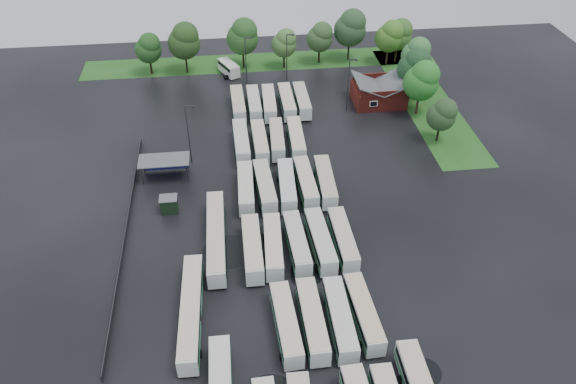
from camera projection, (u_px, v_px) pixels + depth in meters
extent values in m
plane|color=black|center=(284.00, 260.00, 77.79)|extent=(160.00, 160.00, 0.00)
cube|color=maroon|center=(378.00, 95.00, 112.72)|extent=(10.00, 8.00, 3.40)
cube|color=#4C4F51|center=(367.00, 84.00, 110.90)|extent=(5.07, 8.60, 2.19)
cube|color=#4C4F51|center=(392.00, 82.00, 111.37)|extent=(5.07, 8.60, 2.19)
cube|color=maroon|center=(385.00, 94.00, 108.23)|extent=(9.00, 0.20, 1.20)
cube|color=silver|center=(374.00, 104.00, 109.16)|extent=(1.60, 0.12, 1.20)
cylinder|color=#2D2D30|center=(142.00, 176.00, 90.55)|extent=(0.16, 0.16, 3.40)
cylinder|color=#2D2D30|center=(187.00, 173.00, 91.22)|extent=(0.16, 0.16, 3.40)
cylinder|color=#2D2D30|center=(144.00, 165.00, 93.07)|extent=(0.16, 0.16, 3.40)
cylinder|color=#2D2D30|center=(188.00, 162.00, 93.74)|extent=(0.16, 0.16, 3.40)
cube|color=#4C4F51|center=(164.00, 160.00, 91.05)|extent=(8.20, 4.20, 0.15)
cube|color=navy|center=(166.00, 163.00, 93.70)|extent=(7.60, 0.08, 2.60)
cube|color=black|center=(169.00, 205.00, 85.43)|extent=(2.50, 2.00, 2.50)
cube|color=#4C4F51|center=(168.00, 198.00, 84.63)|extent=(2.70, 2.20, 0.12)
cube|color=#215519|center=(261.00, 62.00, 129.01)|extent=(80.00, 10.00, 0.01)
cube|color=#215519|center=(425.00, 99.00, 114.69)|extent=(10.00, 50.00, 0.01)
cube|color=#2D2D30|center=(126.00, 231.00, 81.63)|extent=(0.10, 50.00, 1.20)
cube|color=silver|center=(286.00, 324.00, 66.74)|extent=(2.94, 11.42, 2.59)
cube|color=black|center=(286.00, 321.00, 66.43)|extent=(2.97, 10.97, 0.83)
cube|color=#267146|center=(286.00, 327.00, 67.09)|extent=(2.98, 11.20, 0.57)
cube|color=beige|center=(286.00, 316.00, 65.92)|extent=(2.83, 11.08, 0.11)
cylinder|color=black|center=(290.00, 356.00, 64.68)|extent=(2.40, 0.91, 0.91)
cylinder|color=black|center=(283.00, 308.00, 70.38)|extent=(2.40, 0.91, 0.91)
cube|color=silver|center=(312.00, 320.00, 67.12)|extent=(2.57, 11.59, 2.65)
cube|color=black|center=(312.00, 317.00, 66.80)|extent=(2.62, 11.13, 0.85)
cube|color=#197843|center=(312.00, 323.00, 67.47)|extent=(2.61, 11.36, 0.58)
cube|color=beige|center=(313.00, 313.00, 66.28)|extent=(2.47, 11.25, 0.12)
cylinder|color=black|center=(317.00, 353.00, 65.01)|extent=(2.46, 0.93, 0.93)
cylinder|color=black|center=(308.00, 304.00, 70.84)|extent=(2.46, 0.93, 0.93)
cube|color=silver|center=(340.00, 319.00, 67.30)|extent=(2.45, 11.51, 2.64)
cube|color=black|center=(340.00, 316.00, 66.98)|extent=(2.50, 11.05, 0.84)
cube|color=#29764C|center=(340.00, 322.00, 67.65)|extent=(2.50, 11.28, 0.58)
cube|color=beige|center=(341.00, 311.00, 66.47)|extent=(2.35, 11.17, 0.12)
cylinder|color=black|center=(345.00, 351.00, 65.20)|extent=(2.44, 0.92, 0.92)
cylinder|color=black|center=(334.00, 303.00, 71.00)|extent=(2.44, 0.92, 0.92)
cube|color=silver|center=(364.00, 313.00, 68.05)|extent=(2.89, 11.28, 2.56)
cube|color=black|center=(364.00, 310.00, 67.74)|extent=(2.92, 10.84, 0.82)
cube|color=#236E44|center=(363.00, 316.00, 68.39)|extent=(2.92, 11.06, 0.56)
cube|color=#CEB393|center=(364.00, 306.00, 67.24)|extent=(2.78, 10.94, 0.11)
cylinder|color=black|center=(369.00, 344.00, 66.01)|extent=(2.38, 0.89, 0.89)
cylinder|color=black|center=(356.00, 298.00, 71.65)|extent=(2.38, 0.89, 0.89)
cube|color=silver|center=(252.00, 248.00, 77.01)|extent=(2.46, 11.64, 2.67)
cube|color=black|center=(252.00, 246.00, 76.68)|extent=(2.52, 11.18, 0.85)
cube|color=#1F7342|center=(253.00, 251.00, 77.36)|extent=(2.51, 11.41, 0.59)
cube|color=beige|center=(252.00, 241.00, 76.16)|extent=(2.37, 11.29, 0.12)
cylinder|color=black|center=(255.00, 275.00, 74.89)|extent=(2.47, 0.93, 0.93)
cylinder|color=black|center=(251.00, 237.00, 80.75)|extent=(2.47, 0.93, 0.93)
cube|color=silver|center=(273.00, 246.00, 77.45)|extent=(2.91, 11.39, 2.59)
cube|color=black|center=(273.00, 243.00, 77.14)|extent=(2.95, 10.94, 0.83)
cube|color=#187D40|center=(273.00, 249.00, 77.80)|extent=(2.95, 11.16, 0.57)
cube|color=beige|center=(273.00, 239.00, 76.64)|extent=(2.80, 11.05, 0.11)
cylinder|color=black|center=(276.00, 271.00, 75.40)|extent=(2.40, 0.90, 0.90)
cylinder|color=black|center=(271.00, 236.00, 81.08)|extent=(2.40, 0.90, 0.90)
cube|color=silver|center=(297.00, 243.00, 77.99)|extent=(2.80, 11.25, 2.56)
cube|color=black|center=(297.00, 240.00, 77.68)|extent=(2.83, 10.81, 0.82)
cube|color=#18703C|center=(297.00, 246.00, 78.33)|extent=(2.83, 11.03, 0.56)
cube|color=#BDB4A8|center=(297.00, 236.00, 77.18)|extent=(2.69, 10.91, 0.11)
cylinder|color=black|center=(300.00, 268.00, 75.95)|extent=(2.37, 0.89, 0.89)
cylinder|color=black|center=(294.00, 233.00, 81.58)|extent=(2.37, 0.89, 0.89)
cube|color=silver|center=(320.00, 241.00, 78.26)|extent=(2.98, 11.62, 2.64)
cube|color=black|center=(320.00, 238.00, 77.94)|extent=(3.02, 11.17, 0.84)
cube|color=#2B7E4C|center=(320.00, 244.00, 78.61)|extent=(3.02, 11.40, 0.58)
cube|color=beige|center=(321.00, 233.00, 77.43)|extent=(2.87, 11.27, 0.12)
cylinder|color=black|center=(324.00, 266.00, 76.16)|extent=(2.45, 0.92, 0.92)
cylinder|color=black|center=(316.00, 230.00, 81.96)|extent=(2.45, 0.92, 0.92)
cube|color=silver|center=(343.00, 239.00, 78.60)|extent=(2.51, 11.28, 2.58)
cube|color=black|center=(343.00, 236.00, 78.28)|extent=(2.56, 10.83, 0.82)
cube|color=#187A3F|center=(343.00, 242.00, 78.94)|extent=(2.55, 11.06, 0.57)
cube|color=#BFB2A1|center=(343.00, 232.00, 77.78)|extent=(2.41, 10.94, 0.11)
cylinder|color=black|center=(348.00, 264.00, 76.55)|extent=(2.39, 0.90, 0.90)
cylinder|color=black|center=(338.00, 229.00, 82.22)|extent=(2.39, 0.90, 0.90)
cube|color=silver|center=(246.00, 188.00, 88.05)|extent=(2.68, 11.35, 2.59)
cube|color=black|center=(246.00, 185.00, 87.74)|extent=(2.72, 10.90, 0.83)
cube|color=#1F7946|center=(246.00, 191.00, 88.40)|extent=(2.72, 11.13, 0.57)
cube|color=beige|center=(245.00, 181.00, 87.24)|extent=(2.58, 11.01, 0.11)
cylinder|color=black|center=(248.00, 209.00, 85.99)|extent=(2.40, 0.90, 0.90)
cylinder|color=black|center=(245.00, 181.00, 91.68)|extent=(2.40, 0.90, 0.90)
cube|color=silver|center=(265.00, 186.00, 88.28)|extent=(2.99, 11.69, 2.65)
cube|color=black|center=(265.00, 184.00, 87.96)|extent=(3.03, 11.23, 0.85)
cube|color=#237A41|center=(265.00, 189.00, 88.64)|extent=(3.03, 11.46, 0.58)
cube|color=#B9B09E|center=(265.00, 179.00, 87.45)|extent=(2.88, 11.34, 0.12)
cylinder|color=black|center=(267.00, 208.00, 86.17)|extent=(2.46, 0.93, 0.93)
cylinder|color=black|center=(263.00, 179.00, 92.01)|extent=(2.46, 0.93, 0.93)
cube|color=silver|center=(287.00, 186.00, 88.47)|extent=(2.95, 11.58, 2.63)
cube|color=black|center=(287.00, 183.00, 88.15)|extent=(2.99, 11.12, 0.84)
cube|color=#117936|center=(287.00, 188.00, 88.83)|extent=(2.99, 11.35, 0.58)
cube|color=beige|center=(287.00, 179.00, 87.64)|extent=(2.84, 11.23, 0.11)
cylinder|color=black|center=(290.00, 207.00, 86.38)|extent=(2.44, 0.92, 0.92)
cylinder|color=black|center=(284.00, 179.00, 92.17)|extent=(2.44, 0.92, 0.92)
cube|color=silver|center=(306.00, 183.00, 89.12)|extent=(2.64, 11.44, 2.61)
cube|color=black|center=(306.00, 180.00, 88.81)|extent=(2.68, 10.98, 0.83)
cube|color=#0E7135|center=(306.00, 185.00, 89.47)|extent=(2.68, 11.21, 0.57)
cube|color=beige|center=(306.00, 176.00, 88.30)|extent=(2.54, 11.09, 0.11)
cylinder|color=black|center=(309.00, 203.00, 87.05)|extent=(2.42, 0.91, 0.91)
cylinder|color=black|center=(302.00, 176.00, 92.79)|extent=(2.42, 0.91, 0.91)
cube|color=silver|center=(325.00, 182.00, 89.29)|extent=(2.82, 11.54, 2.63)
cube|color=black|center=(325.00, 179.00, 88.97)|extent=(2.86, 11.09, 0.84)
cube|color=#246D44|center=(325.00, 185.00, 89.64)|extent=(2.85, 11.32, 0.58)
cube|color=#B8A68C|center=(326.00, 175.00, 88.46)|extent=(2.71, 11.20, 0.11)
cylinder|color=black|center=(329.00, 202.00, 87.20)|extent=(2.44, 0.92, 0.92)
cylinder|color=black|center=(321.00, 175.00, 92.97)|extent=(2.44, 0.92, 0.92)
cube|color=silver|center=(241.00, 142.00, 98.60)|extent=(2.62, 11.70, 2.67)
cube|color=black|center=(241.00, 139.00, 98.27)|extent=(2.67, 11.23, 0.86)
cube|color=#1C7641|center=(242.00, 145.00, 98.95)|extent=(2.66, 11.46, 0.59)
cube|color=beige|center=(241.00, 135.00, 97.75)|extent=(2.52, 11.35, 0.12)
cylinder|color=black|center=(243.00, 160.00, 96.47)|extent=(2.48, 0.93, 0.93)
cylinder|color=black|center=(241.00, 137.00, 102.35)|extent=(2.48, 0.93, 0.93)
cube|color=silver|center=(260.00, 142.00, 98.76)|extent=(2.48, 11.28, 2.58)
cube|color=black|center=(260.00, 139.00, 98.44)|extent=(2.53, 10.84, 0.83)
cube|color=#1B7F42|center=(260.00, 144.00, 99.10)|extent=(2.52, 11.06, 0.57)
cube|color=#C2B59A|center=(259.00, 135.00, 97.94)|extent=(2.38, 10.95, 0.11)
cylinder|color=black|center=(262.00, 159.00, 96.71)|extent=(2.39, 0.90, 0.90)
cylinder|color=black|center=(258.00, 137.00, 102.38)|extent=(2.39, 0.90, 0.90)
cube|color=silver|center=(277.00, 139.00, 99.47)|extent=(2.85, 11.13, 2.53)
cube|color=black|center=(277.00, 137.00, 99.16)|extent=(2.88, 10.70, 0.81)
cube|color=#1F7140|center=(277.00, 142.00, 99.81)|extent=(2.89, 10.92, 0.56)
cube|color=#B7A991|center=(277.00, 133.00, 98.67)|extent=(2.74, 10.80, 0.11)
cylinder|color=black|center=(279.00, 156.00, 97.46)|extent=(2.34, 0.88, 0.88)
cylinder|color=black|center=(275.00, 135.00, 103.02)|extent=(2.34, 0.88, 0.88)
cube|color=silver|center=(296.00, 139.00, 99.46)|extent=(2.75, 11.57, 2.64)
cube|color=black|center=(296.00, 136.00, 99.14)|extent=(2.79, 11.11, 0.84)
cube|color=#287748|center=(296.00, 141.00, 99.81)|extent=(2.79, 11.34, 0.58)
cube|color=beige|center=(296.00, 132.00, 98.63)|extent=(2.64, 11.23, 0.12)
cylinder|color=black|center=(299.00, 156.00, 97.36)|extent=(2.44, 0.92, 0.92)
cylinder|color=black|center=(293.00, 134.00, 103.16)|extent=(2.44, 0.92, 0.92)
cube|color=silver|center=(238.00, 104.00, 109.58)|extent=(2.60, 11.44, 2.61)
cube|color=black|center=(238.00, 102.00, 109.26)|extent=(2.65, 10.99, 0.84)
cube|color=#116D37|center=(238.00, 107.00, 109.93)|extent=(2.64, 11.22, 0.57)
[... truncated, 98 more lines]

